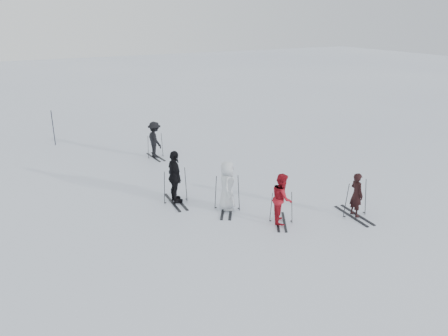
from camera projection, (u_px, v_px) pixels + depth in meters
name	position (u px, v px, depth m)	size (l,w,h in m)	color
ground	(236.00, 200.00, 16.61)	(120.00, 120.00, 0.00)	silver
skier_near_dark	(356.00, 195.00, 15.09)	(0.57, 0.38, 1.57)	black
skier_red	(282.00, 199.00, 14.61)	(0.84, 0.65, 1.73)	maroon
skier_grey	(227.00, 186.00, 15.56)	(0.88, 0.57, 1.81)	silver
skier_uphill_left	(175.00, 178.00, 16.13)	(1.17, 0.49, 1.99)	black
skier_uphill_far	(155.00, 140.00, 21.29)	(1.14, 0.65, 1.76)	black
skis_near_dark	(356.00, 198.00, 15.13)	(0.98, 1.85, 1.35)	black
skis_red	(281.00, 207.00, 14.71)	(0.83, 1.56, 1.14)	black
skis_grey	(227.00, 192.00, 15.64)	(0.98, 1.85, 1.35)	black
skis_uphill_left	(175.00, 185.00, 16.24)	(0.99, 1.86, 1.36)	black
skis_uphill_far	(155.00, 146.00, 21.38)	(0.88, 1.66, 1.21)	black
piste_marker	(53.00, 128.00, 23.28)	(0.04, 0.04, 1.89)	black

